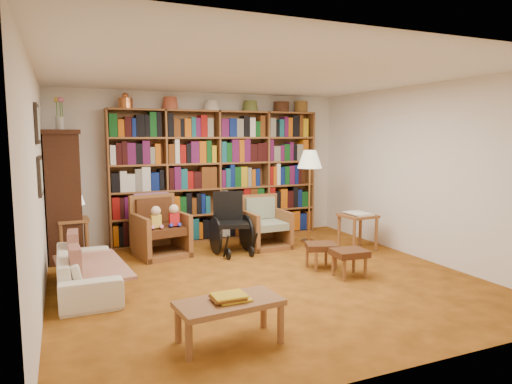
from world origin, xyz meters
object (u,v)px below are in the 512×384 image
side_table_lamp (74,230)px  floor_lamp (310,163)px  wheelchair (231,225)px  side_table_papers (358,220)px  footstool_b (349,255)px  footstool_a (321,248)px  armchair_leather (160,230)px  armchair_sage (264,227)px  sofa (87,271)px  coffee_table (229,306)px

side_table_lamp → floor_lamp: (3.66, -0.23, 0.87)m
side_table_lamp → wheelchair: (2.22, -0.38, -0.03)m
side_table_papers → footstool_b: bearing=-129.5°
side_table_lamp → footstool_a: size_ratio=1.25×
armchair_leather → floor_lamp: 2.65m
footstool_a → armchair_sage: bearing=97.4°
armchair_leather → side_table_papers: bearing=-17.8°
floor_lamp → side_table_papers: size_ratio=2.62×
armchair_sage → side_table_papers: (1.25, -0.79, 0.15)m
sofa → wheelchair: bearing=-65.4°
armchair_leather → wheelchair: bearing=-17.3°
side_table_lamp → side_table_papers: size_ratio=1.06×
footstool_a → side_table_papers: bearing=32.2°
footstool_a → wheelchair: bearing=122.7°
side_table_lamp → side_table_papers: 4.22m
side_table_lamp → footstool_a: side_table_lamp is taller
floor_lamp → armchair_sage: bearing=177.5°
armchair_leather → footstool_a: size_ratio=1.83×
coffee_table → side_table_lamp: bearing=109.4°
floor_lamp → side_table_papers: floor_lamp is taller
side_table_papers → coffee_table: 3.73m
armchair_leather → footstool_b: (1.97, -2.06, -0.08)m
coffee_table → floor_lamp: bearing=50.3°
armchair_sage → wheelchair: 0.67m
armchair_leather → floor_lamp: floor_lamp is taller
wheelchair → footstool_a: wheelchair is taller
side_table_lamp → wheelchair: 2.25m
sofa → coffee_table: sofa is taller
side_table_lamp → side_table_papers: side_table_lamp is taller
side_table_lamp → footstool_a: bearing=-28.6°
side_table_lamp → footstool_b: (3.17, -2.12, -0.17)m
floor_lamp → coffee_table: floor_lamp is taller
footstool_a → footstool_b: 0.48m
footstool_a → side_table_lamp: bearing=151.4°
armchair_sage → side_table_lamp: bearing=176.0°
armchair_sage → coffee_table: 3.51m
wheelchair → side_table_papers: size_ratio=1.58×
floor_lamp → coffee_table: size_ratio=1.65×
floor_lamp → armchair_leather: bearing=176.0°
side_table_papers → footstool_b: size_ratio=1.34×
armchair_leather → footstool_a: armchair_leather is taller
side_table_lamp → floor_lamp: 3.77m
side_table_papers → footstool_a: 1.27m
footstool_a → coffee_table: coffee_table is taller
armchair_sage → wheelchair: wheelchair is taller
side_table_lamp → coffee_table: (1.15, -3.27, -0.13)m
armchair_sage → floor_lamp: (0.81, -0.03, 1.02)m
wheelchair → floor_lamp: bearing=5.8°
armchair_sage → wheelchair: bearing=-164.0°
floor_lamp → side_table_papers: bearing=-60.0°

